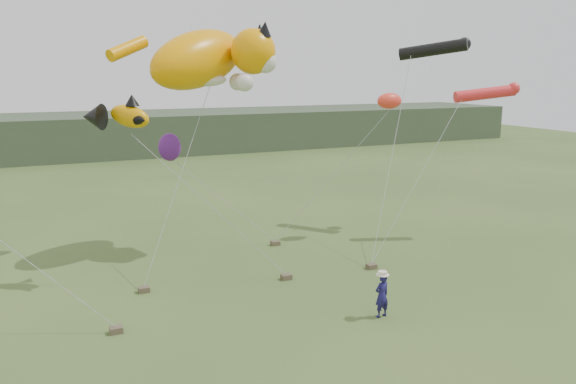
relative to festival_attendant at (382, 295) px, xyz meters
name	(u,v)px	position (x,y,z in m)	size (l,w,h in m)	color
ground	(343,321)	(-1.33, 0.23, -0.76)	(120.00, 120.00, 0.00)	#385123
headland	(99,135)	(-4.44, 44.92, 1.16)	(90.00, 13.00, 4.00)	#2D3D28
festival_attendant	(382,295)	(0.00, 0.00, 0.00)	(0.56, 0.37, 1.53)	#19154E
sandbag_anchors	(248,277)	(-2.94, 5.11, -0.66)	(11.04, 6.83, 0.21)	brown
cat_kite	(210,58)	(-2.86, 9.81, 7.96)	(7.12, 5.02, 3.63)	#EC9300
fish_kite	(116,116)	(-7.36, 7.13, 5.75)	(2.80, 1.81, 1.41)	orange
tube_kites	(458,65)	(9.61, 8.15, 7.71)	(4.04, 5.18, 3.24)	black
misc_kites	(271,126)	(0.05, 9.80, 4.87)	(11.53, 3.22, 3.06)	#F53626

